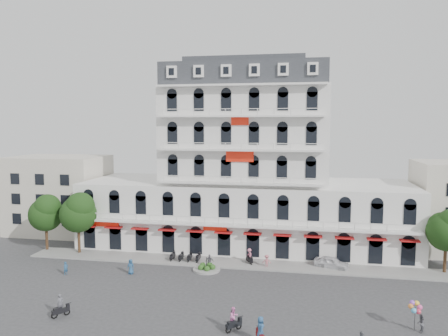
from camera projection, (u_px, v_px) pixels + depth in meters
ground at (222, 292)px, 44.48m from camera, size 120.00×120.00×0.00m
sidewalk at (236, 263)px, 53.28m from camera, size 53.00×4.00×0.16m
main_building at (246, 175)px, 61.10m from camera, size 45.00×15.00×25.80m
flank_building_west at (59, 194)px, 68.87m from camera, size 14.00×10.00×12.00m
traffic_island at (207, 268)px, 50.87m from camera, size 3.20×3.20×1.60m
parked_scooter_row at (185, 262)px, 54.24m from camera, size 4.40×1.80×1.10m
tree_west_outer at (46, 212)px, 58.40m from camera, size 4.50×4.48×7.76m
tree_west_inner at (78, 211)px, 56.97m from camera, size 4.76×4.76×8.25m
tree_east_inner at (447, 229)px, 49.39m from camera, size 4.40×4.37×7.57m
parked_car at (331, 263)px, 51.66m from camera, size 4.39×2.85×1.39m
rider_west at (60, 307)px, 38.59m from camera, size 1.23×1.38×2.10m
rider_southwest at (234, 319)px, 35.91m from camera, size 1.27×1.34×2.07m
rider_east at (260, 330)px, 33.74m from camera, size 0.88×1.62×2.25m
rider_center at (249, 256)px, 53.12m from camera, size 1.03×1.55×1.97m
pedestrian_left at (131, 267)px, 49.66m from camera, size 0.87×0.59×1.73m
pedestrian_mid at (210, 262)px, 51.53m from camera, size 1.01×0.46×1.70m
pedestrian_right at (267, 261)px, 51.87m from camera, size 1.03×0.61×1.56m
pedestrian_far at (66, 268)px, 49.45m from camera, size 0.58×0.65×1.50m
balloon_vendor at (418, 316)px, 35.83m from camera, size 1.38×1.28×2.45m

